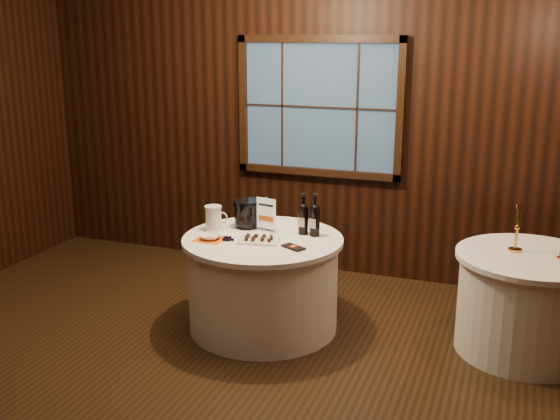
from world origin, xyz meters
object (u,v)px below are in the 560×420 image
at_px(side_table, 526,303).
at_px(chocolate_box, 293,247).
at_px(sign_stand, 267,220).
at_px(glass_pitcher, 214,218).
at_px(brass_candlestick, 517,234).
at_px(main_table, 263,283).
at_px(port_bottle_right, 315,218).
at_px(cracker_bowl, 210,237).
at_px(port_bottle_left, 303,217).
at_px(grape_bunch, 227,239).
at_px(ice_bucket, 247,213).
at_px(chocolate_plate, 259,239).

xyz_separation_m(side_table, chocolate_box, (-1.68, -0.47, 0.39)).
bearing_deg(sign_stand, glass_pitcher, -153.77).
bearing_deg(brass_candlestick, main_table, -169.41).
distance_m(port_bottle_right, cracker_bowl, 0.84).
height_order(port_bottle_right, brass_candlestick, brass_candlestick).
bearing_deg(port_bottle_left, main_table, -135.70).
bearing_deg(grape_bunch, sign_stand, 60.64).
relative_size(grape_bunch, cracker_bowl, 0.96).
bearing_deg(brass_candlestick, cracker_bowl, -166.35).
bearing_deg(brass_candlestick, side_table, -24.33).
bearing_deg(glass_pitcher, chocolate_box, -33.78).
bearing_deg(cracker_bowl, grape_bunch, 6.43).
bearing_deg(ice_bucket, sign_stand, -14.91).
relative_size(side_table, port_bottle_right, 3.13).
relative_size(side_table, chocolate_box, 5.92).
height_order(sign_stand, port_bottle_right, port_bottle_right).
bearing_deg(port_bottle_left, port_bottle_right, -0.55).
height_order(port_bottle_left, port_bottle_right, port_bottle_right).
relative_size(side_table, port_bottle_left, 3.23).
height_order(chocolate_plate, grape_bunch, chocolate_plate).
xyz_separation_m(main_table, chocolate_box, (0.32, -0.17, 0.39)).
distance_m(sign_stand, cracker_bowl, 0.50).
relative_size(chocolate_plate, cracker_bowl, 2.21).
height_order(side_table, chocolate_box, chocolate_box).
bearing_deg(cracker_bowl, port_bottle_left, 32.00).
relative_size(side_table, glass_pitcher, 5.32).
xyz_separation_m(sign_stand, chocolate_plate, (0.04, -0.28, -0.08)).
bearing_deg(ice_bucket, main_table, -43.89).
bearing_deg(port_bottle_right, glass_pitcher, -160.20).
bearing_deg(main_table, chocolate_plate, -83.76).
relative_size(side_table, cracker_bowl, 6.88).
distance_m(sign_stand, glass_pitcher, 0.44).
bearing_deg(main_table, glass_pitcher, 173.55).
relative_size(port_bottle_left, cracker_bowl, 2.13).
distance_m(chocolate_plate, glass_pitcher, 0.50).
xyz_separation_m(chocolate_box, grape_bunch, (-0.54, -0.01, 0.01)).
bearing_deg(side_table, sign_stand, -176.22).
relative_size(side_table, sign_stand, 3.73).
bearing_deg(brass_candlestick, grape_bunch, -165.87).
relative_size(chocolate_box, cracker_bowl, 1.16).
bearing_deg(chocolate_plate, port_bottle_left, 50.52).
bearing_deg(grape_bunch, side_table, 12.14).
relative_size(grape_bunch, glass_pitcher, 0.75).
height_order(sign_stand, ice_bucket, sign_stand).
bearing_deg(chocolate_box, grape_bunch, -151.68).
bearing_deg(side_table, glass_pitcher, -174.22).
xyz_separation_m(main_table, cracker_bowl, (-0.37, -0.19, 0.41)).
height_order(port_bottle_left, cracker_bowl, port_bottle_left).
distance_m(grape_bunch, brass_candlestick, 2.18).
bearing_deg(chocolate_plate, cracker_bowl, -167.46).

